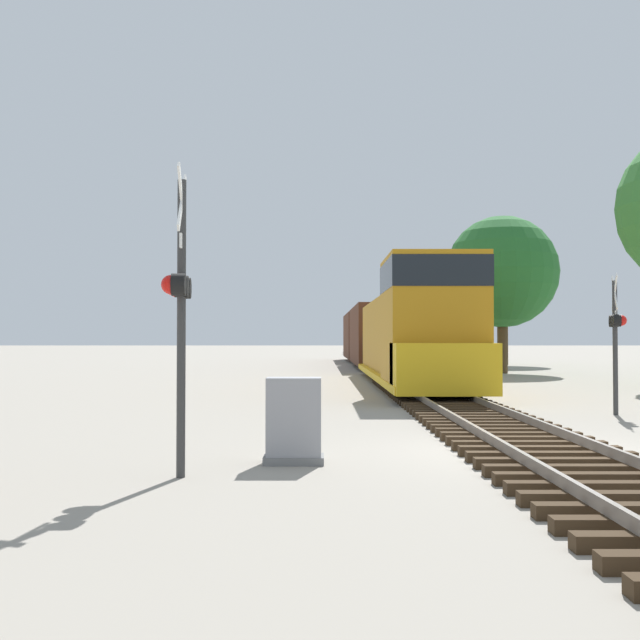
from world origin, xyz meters
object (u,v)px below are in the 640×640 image
(crossing_signal_near, at_px, (178,296))
(freight_train, at_px, (379,337))
(tree_mid_background, at_px, (501,272))
(relay_cabinet, at_px, (293,421))
(crossing_signal_far, at_px, (615,327))
(tree_deep_background, at_px, (503,260))

(crossing_signal_near, bearing_deg, freight_train, 166.62)
(crossing_signal_near, bearing_deg, tree_mid_background, 154.56)
(relay_cabinet, bearing_deg, freight_train, 83.19)
(crossing_signal_near, height_order, crossing_signal_far, crossing_signal_near)
(freight_train, relative_size, tree_deep_background, 4.47)
(relay_cabinet, distance_m, tree_deep_background, 45.96)
(relay_cabinet, distance_m, tree_mid_background, 31.88)
(freight_train, height_order, tree_mid_background, tree_mid_background)
(freight_train, xyz_separation_m, tree_mid_background, (6.50, -3.18, 3.55))
(relay_cabinet, xyz_separation_m, tree_mid_background, (10.43, 29.72, 4.93))
(freight_train, bearing_deg, relay_cabinet, -96.81)
(crossing_signal_near, relative_size, crossing_signal_far, 1.21)
(freight_train, relative_size, crossing_signal_far, 13.93)
(freight_train, bearing_deg, tree_deep_background, 46.03)
(crossing_signal_near, height_order, tree_mid_background, tree_mid_background)
(freight_train, distance_m, crossing_signal_far, 26.02)
(crossing_signal_far, bearing_deg, tree_mid_background, 7.54)
(crossing_signal_near, bearing_deg, relay_cabinet, 122.67)
(relay_cabinet, bearing_deg, crossing_signal_near, -143.06)
(crossing_signal_near, bearing_deg, crossing_signal_far, 127.60)
(tree_mid_background, relative_size, tree_deep_background, 0.80)
(freight_train, bearing_deg, crossing_signal_far, -81.56)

